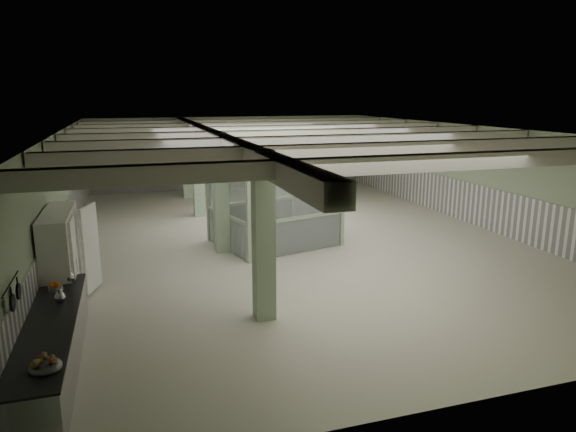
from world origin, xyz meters
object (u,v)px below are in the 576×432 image
object	(u,v)px
prep_counter	(53,345)
guard_booth	(274,184)
walkin_cooler	(63,259)
filing_cabinet	(324,216)

from	to	relation	value
prep_counter	guard_booth	size ratio (longest dim) A/B	1.13
walkin_cooler	prep_counter	bearing A→B (deg)	-88.40
guard_booth	filing_cabinet	size ratio (longest dim) A/B	3.41
filing_cabinet	guard_booth	bearing A→B (deg)	-152.44
walkin_cooler	guard_booth	distance (m)	6.89
prep_counter	filing_cabinet	distance (m)	10.46
prep_counter	walkin_cooler	world-z (taller)	walkin_cooler
walkin_cooler	guard_booth	bearing A→B (deg)	30.34
filing_cabinet	walkin_cooler	bearing A→B (deg)	-141.29
guard_booth	filing_cabinet	xyz separation A→B (m)	(1.94, 0.55, -1.29)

